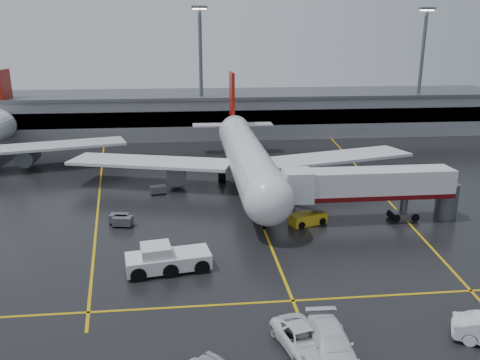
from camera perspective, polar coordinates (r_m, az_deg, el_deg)
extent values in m
plane|color=black|center=(58.57, 1.74, -3.15)|extent=(220.00, 220.00, 0.00)
cube|color=gold|center=(58.57, 1.74, -3.14)|extent=(0.25, 90.00, 0.02)
cube|color=gold|center=(38.85, 6.26, -13.99)|extent=(60.00, 0.25, 0.02)
cube|color=gold|center=(68.69, -16.21, -0.83)|extent=(9.99, 69.35, 0.02)
cube|color=gold|center=(72.26, 14.93, 0.12)|extent=(7.57, 69.64, 0.02)
cube|color=gray|center=(104.12, -1.85, 7.79)|extent=(120.00, 18.00, 8.00)
cube|color=black|center=(95.38, -1.45, 7.30)|extent=(120.00, 0.40, 3.00)
cube|color=#595B60|center=(103.57, -1.87, 10.14)|extent=(122.00, 19.00, 0.60)
cylinder|color=#595B60|center=(96.96, -4.63, 12.17)|extent=(0.70, 0.70, 25.00)
cube|color=#595B60|center=(96.86, -4.82, 19.68)|extent=(3.00, 1.20, 0.50)
cube|color=#FFE5B2|center=(96.84, -4.81, 19.50)|extent=(2.60, 0.90, 0.20)
cylinder|color=#595B60|center=(107.99, 20.53, 11.64)|extent=(0.70, 0.70, 25.00)
cube|color=#595B60|center=(107.90, 21.23, 18.35)|extent=(3.00, 1.20, 0.50)
cube|color=#FFE5B2|center=(107.89, 21.21, 18.19)|extent=(2.60, 0.90, 0.20)
cylinder|color=silver|center=(64.98, 0.82, 2.70)|extent=(5.20, 36.00, 5.20)
sphere|color=silver|center=(47.86, 3.40, -2.39)|extent=(5.20, 5.20, 5.20)
cone|color=silver|center=(85.31, -0.88, 6.42)|extent=(4.94, 8.00, 4.94)
cube|color=#991206|center=(85.58, -0.96, 9.77)|extent=(0.50, 5.50, 8.50)
cube|color=silver|center=(85.27, -0.88, 6.55)|extent=(14.00, 3.00, 0.25)
cube|color=silver|center=(66.88, -10.53, 2.11)|extent=(22.80, 11.83, 0.40)
cube|color=silver|center=(69.78, 11.28, 2.67)|extent=(22.80, 11.83, 0.40)
cylinder|color=#595B60|center=(66.08, -7.50, 0.82)|extent=(2.60, 4.50, 2.60)
cylinder|color=#595B60|center=(68.24, 8.66, 1.28)|extent=(2.60, 4.50, 2.60)
cylinder|color=#595B60|center=(51.73, 2.80, -4.68)|extent=(0.56, 0.56, 2.00)
cylinder|color=#595B60|center=(68.39, -2.16, 0.62)|extent=(0.56, 0.56, 2.00)
cylinder|color=#595B60|center=(69.10, 3.14, 0.77)|extent=(0.56, 0.56, 2.00)
cylinder|color=black|center=(51.93, 2.79, -5.25)|extent=(0.40, 1.10, 1.10)
cylinder|color=black|center=(68.52, -2.15, 0.26)|extent=(1.00, 1.40, 1.40)
cylinder|color=black|center=(69.22, 3.14, 0.42)|extent=(1.00, 1.40, 1.40)
cone|color=silver|center=(102.73, -25.75, 6.51)|extent=(4.94, 8.00, 4.94)
cube|color=#991206|center=(103.07, -25.91, 9.29)|extent=(0.50, 5.50, 8.50)
cube|color=silver|center=(102.70, -25.76, 6.62)|extent=(14.00, 3.00, 0.25)
cube|color=silver|center=(81.22, -21.27, 3.78)|extent=(22.80, 11.83, 0.40)
cylinder|color=#595B60|center=(81.57, -23.71, 2.55)|extent=(2.60, 4.50, 2.60)
cube|color=silver|center=(54.63, 15.22, -0.34)|extent=(18.00, 3.20, 3.00)
cube|color=#51080A|center=(55.01, 15.12, -1.63)|extent=(18.00, 3.30, 0.50)
cube|color=silver|center=(52.25, 6.81, -0.62)|extent=(3.00, 3.40, 3.30)
cylinder|color=#595B60|center=(57.05, 18.76, -3.00)|extent=(0.80, 0.80, 3.00)
cube|color=#595B60|center=(57.39, 18.67, -3.99)|extent=(2.60, 1.60, 0.90)
cylinder|color=#595B60|center=(59.14, 23.22, -2.28)|extent=(2.40, 2.40, 4.00)
cylinder|color=black|center=(56.94, 17.66, -4.05)|extent=(0.90, 1.80, 0.90)
cylinder|color=black|center=(57.85, 19.66, -3.92)|extent=(0.90, 1.80, 0.90)
cube|color=silver|center=(43.20, -8.45, -9.38)|extent=(7.65, 4.08, 1.25)
cube|color=silver|center=(42.67, -9.91, -8.26)|extent=(2.87, 2.87, 1.04)
cube|color=black|center=(42.67, -9.91, -8.26)|extent=(2.58, 2.58, 0.93)
cylinder|color=black|center=(43.17, -12.04, -10.14)|extent=(1.85, 3.30, 1.35)
cylinder|color=black|center=(43.36, -8.43, -9.82)|extent=(1.85, 3.30, 1.35)
cylinder|color=black|center=(43.71, -4.88, -9.46)|extent=(1.85, 3.30, 1.35)
cube|color=gold|center=(53.58, 8.03, -4.51)|extent=(4.37, 2.95, 1.23)
cube|color=#595B60|center=(53.17, 8.08, -3.32)|extent=(4.01, 2.26, 1.41)
cylinder|color=black|center=(52.98, 6.80, -5.03)|extent=(1.38, 2.06, 0.79)
cylinder|color=black|center=(54.40, 9.20, -4.55)|extent=(1.38, 2.06, 0.79)
imported|color=white|center=(33.29, 7.39, -18.19)|extent=(3.83, 6.01, 1.54)
imported|color=white|center=(33.06, 10.75, -18.39)|extent=(2.60, 6.17, 1.78)
cube|color=#595B60|center=(53.82, -13.66, -4.70)|extent=(2.19, 1.61, 0.90)
cylinder|color=black|center=(53.78, -14.60, -5.32)|extent=(0.40, 0.20, 0.40)
cylinder|color=black|center=(53.31, -12.95, -5.39)|extent=(0.40, 0.20, 0.40)
cylinder|color=black|center=(54.66, -14.28, -4.93)|extent=(0.40, 0.20, 0.40)
cylinder|color=black|center=(54.21, -12.67, -5.00)|extent=(0.40, 0.20, 0.40)
cube|color=#595B60|center=(54.69, -14.07, -4.38)|extent=(2.16, 1.57, 0.90)
cylinder|color=black|center=(54.63, -14.98, -5.00)|extent=(0.40, 0.20, 0.40)
cylinder|color=black|center=(54.19, -13.36, -5.06)|extent=(0.40, 0.20, 0.40)
cylinder|color=black|center=(55.52, -14.69, -4.63)|extent=(0.40, 0.20, 0.40)
cylinder|color=black|center=(55.09, -13.09, -4.68)|extent=(0.40, 0.20, 0.40)
cube|color=#595B60|center=(63.87, -9.63, -1.08)|extent=(2.21, 1.66, 0.90)
cylinder|color=black|center=(63.45, -10.26, -1.68)|extent=(0.40, 0.20, 0.40)
cylinder|color=black|center=(63.64, -8.84, -1.56)|extent=(0.40, 0.20, 0.40)
cylinder|color=black|center=(64.40, -10.38, -1.42)|extent=(0.40, 0.20, 0.40)
cylinder|color=black|center=(64.59, -8.97, -1.29)|extent=(0.40, 0.20, 0.40)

